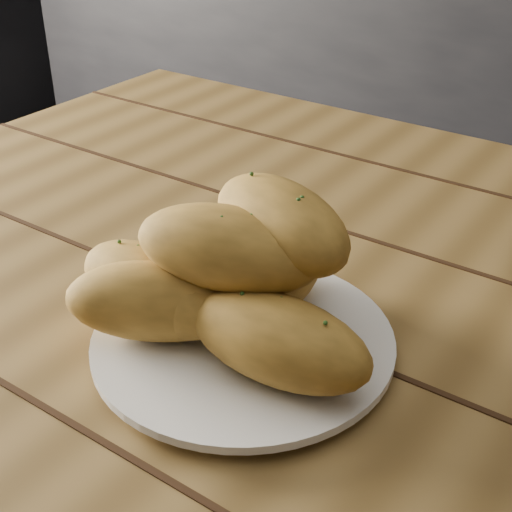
{
  "coord_description": "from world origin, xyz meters",
  "views": [
    {
      "loc": [
        0.67,
        -0.28,
        1.15
      ],
      "look_at": [
        0.38,
        0.15,
        0.84
      ],
      "focal_mm": 50.0,
      "sensor_mm": 36.0,
      "label": 1
    }
  ],
  "objects": [
    {
      "name": "bread_rolls",
      "position": [
        0.36,
        0.13,
        0.82
      ],
      "size": [
        0.3,
        0.26,
        0.14
      ],
      "color": "gold",
      "rests_on": "plate"
    },
    {
      "name": "table",
      "position": [
        0.44,
        0.28,
        0.65
      ],
      "size": [
        1.43,
        0.96,
        0.75
      ],
      "color": "olive",
      "rests_on": "ground"
    },
    {
      "name": "counter",
      "position": [
        0.0,
        1.7,
        0.45
      ],
      "size": [
        2.8,
        0.6,
        0.9
      ],
      "primitive_type": "cube",
      "color": "black",
      "rests_on": "ground"
    },
    {
      "name": "plate",
      "position": [
        0.38,
        0.13,
        0.76
      ],
      "size": [
        0.27,
        0.27,
        0.02
      ],
      "color": "white",
      "rests_on": "table"
    }
  ]
}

